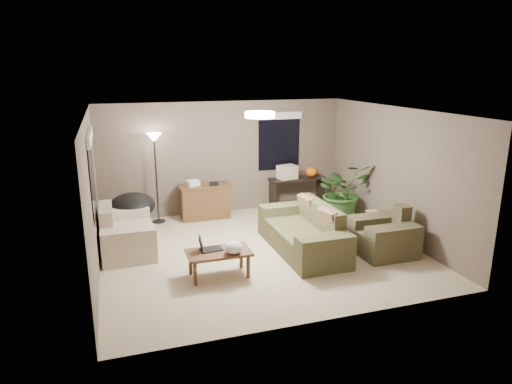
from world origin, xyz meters
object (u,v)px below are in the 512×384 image
object	(u,v)px
loveseat	(126,234)
cat_scratching_post	(372,225)
desk	(205,201)
papasan_chair	(133,210)
console_table	(297,191)
floor_lamp	(155,148)
houseplant	(342,198)
coffee_table	(219,255)
main_sofa	(304,234)
armchair	(383,237)

from	to	relation	value
loveseat	cat_scratching_post	size ratio (longest dim) A/B	3.20
desk	papasan_chair	bearing A→B (deg)	-164.67
console_table	cat_scratching_post	bearing A→B (deg)	-70.70
loveseat	floor_lamp	world-z (taller)	floor_lamp
houseplant	coffee_table	bearing A→B (deg)	-149.01
papasan_chair	cat_scratching_post	xyz separation A→B (m)	(4.45, -1.66, -0.25)
console_table	papasan_chair	world-z (taller)	papasan_chair
console_table	houseplant	size ratio (longest dim) A/B	1.02
loveseat	cat_scratching_post	bearing A→B (deg)	-8.92
main_sofa	cat_scratching_post	distance (m)	1.59
console_table	cat_scratching_post	distance (m)	2.21
console_table	armchair	bearing A→B (deg)	-81.33
armchair	coffee_table	distance (m)	3.00
armchair	main_sofa	bearing A→B (deg)	156.59
coffee_table	cat_scratching_post	xyz separation A→B (m)	(3.29, 0.85, -0.14)
main_sofa	papasan_chair	world-z (taller)	main_sofa
armchair	floor_lamp	size ratio (longest dim) A/B	0.52
loveseat	floor_lamp	size ratio (longest dim) A/B	0.84
desk	console_table	world-z (taller)	same
main_sofa	houseplant	world-z (taller)	houseplant
loveseat	houseplant	xyz separation A→B (m)	(4.53, 0.33, 0.20)
main_sofa	houseplant	distance (m)	1.98
desk	console_table	bearing A→B (deg)	-0.31
main_sofa	cat_scratching_post	size ratio (longest dim) A/B	4.40
console_table	cat_scratching_post	xyz separation A→B (m)	(0.73, -2.08, -0.22)
coffee_table	cat_scratching_post	world-z (taller)	cat_scratching_post
houseplant	cat_scratching_post	size ratio (longest dim) A/B	2.55
loveseat	papasan_chair	size ratio (longest dim) A/B	1.39
coffee_table	desk	xyz separation A→B (m)	(0.39, 2.94, 0.02)
main_sofa	console_table	size ratio (longest dim) A/B	1.69
desk	cat_scratching_post	bearing A→B (deg)	-35.80
console_table	houseplant	xyz separation A→B (m)	(0.62, -1.02, 0.06)
desk	armchair	bearing A→B (deg)	-48.14
cat_scratching_post	armchair	bearing A→B (deg)	-109.05
loveseat	desk	size ratio (longest dim) A/B	1.45
loveseat	papasan_chair	distance (m)	0.97
coffee_table	loveseat	bearing A→B (deg)	130.53
main_sofa	papasan_chair	bearing A→B (deg)	146.14
houseplant	armchair	bearing A→B (deg)	-95.41
main_sofa	houseplant	bearing A→B (deg)	42.18
console_table	houseplant	distance (m)	1.20
houseplant	cat_scratching_post	xyz separation A→B (m)	(0.11, -1.06, -0.28)
main_sofa	floor_lamp	world-z (taller)	floor_lamp
desk	papasan_chair	xyz separation A→B (m)	(-1.55, -0.43, 0.09)
desk	cat_scratching_post	distance (m)	3.58
main_sofa	cat_scratching_post	world-z (taller)	main_sofa
desk	floor_lamp	size ratio (longest dim) A/B	0.58
armchair	cat_scratching_post	size ratio (longest dim) A/B	2.00
desk	floor_lamp	distance (m)	1.58
houseplant	cat_scratching_post	world-z (taller)	houseplant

